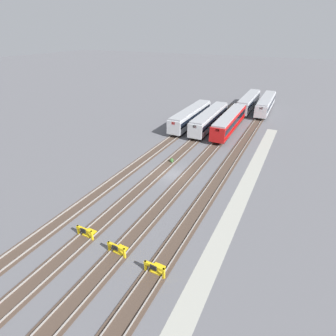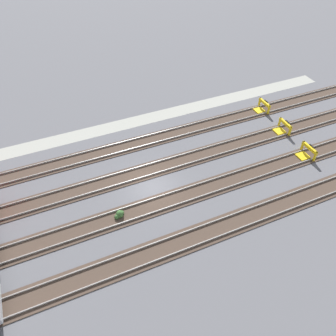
{
  "view_description": "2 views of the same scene",
  "coord_description": "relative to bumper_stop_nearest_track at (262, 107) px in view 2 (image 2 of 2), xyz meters",
  "views": [
    {
      "loc": [
        -30.04,
        -14.57,
        18.72
      ],
      "look_at": [
        -1.59,
        0.0,
        1.8
      ],
      "focal_mm": 28.0,
      "sensor_mm": 36.0,
      "label": 1
    },
    {
      "loc": [
        6.74,
        19.18,
        21.58
      ],
      "look_at": [
        -1.59,
        0.0,
        1.8
      ],
      "focal_mm": 35.0,
      "sensor_mm": 36.0,
      "label": 2
    }
  ],
  "objects": [
    {
      "name": "ground_plane",
      "position": [
        16.36,
        6.39,
        -0.51
      ],
      "size": [
        400.0,
        400.0,
        0.0
      ],
      "primitive_type": "plane",
      "color": "#5B5B60"
    },
    {
      "name": "service_walkway",
      "position": [
        16.36,
        -3.83,
        -0.51
      ],
      "size": [
        54.0,
        2.0,
        0.01
      ],
      "primitive_type": "cube",
      "color": "#9E9E93",
      "rests_on": "ground"
    },
    {
      "name": "rail_track_nearest",
      "position": [
        16.36,
        0.0,
        -0.47
      ],
      "size": [
        90.0,
        2.23,
        0.21
      ],
      "color": "#47382D",
      "rests_on": "ground"
    },
    {
      "name": "rail_track_near_inner",
      "position": [
        16.36,
        4.26,
        -0.47
      ],
      "size": [
        90.0,
        2.24,
        0.21
      ],
      "color": "#47382D",
      "rests_on": "ground"
    },
    {
      "name": "rail_track_middle",
      "position": [
        16.36,
        8.52,
        -0.47
      ],
      "size": [
        90.0,
        2.24,
        0.21
      ],
      "color": "#47382D",
      "rests_on": "ground"
    },
    {
      "name": "rail_track_far_inner",
      "position": [
        16.36,
        12.78,
        -0.47
      ],
      "size": [
        90.0,
        2.23,
        0.21
      ],
      "color": "#47382D",
      "rests_on": "ground"
    },
    {
      "name": "bumper_stop_nearest_track",
      "position": [
        0.0,
        0.0,
        0.0
      ],
      "size": [
        1.34,
        2.0,
        1.22
      ],
      "color": "gold",
      "rests_on": "ground"
    },
    {
      "name": "bumper_stop_near_inner_track",
      "position": [
        0.36,
        4.25,
        0.0
      ],
      "size": [
        1.37,
        2.01,
        1.22
      ],
      "color": "gold",
      "rests_on": "ground"
    },
    {
      "name": "bumper_stop_middle_track",
      "position": [
        0.79,
        8.52,
        0.0
      ],
      "size": [
        1.34,
        2.0,
        1.22
      ],
      "color": "gold",
      "rests_on": "ground"
    },
    {
      "name": "weed_clump",
      "position": [
        20.02,
        8.41,
        -0.27
      ],
      "size": [
        0.92,
        0.7,
        0.64
      ],
      "color": "#38602D",
      "rests_on": "ground"
    }
  ]
}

